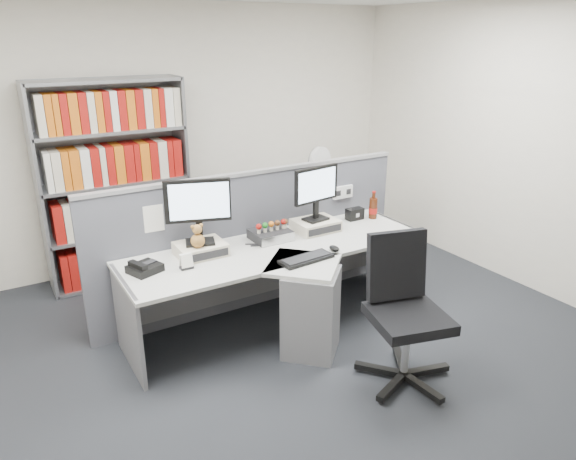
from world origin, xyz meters
TOP-DOWN VIEW (x-y plane):
  - ground at (0.00, 0.00)m, footprint 5.50×5.50m
  - room_shell at (0.00, 0.00)m, footprint 5.04×5.54m
  - partition at (0.00, 1.25)m, footprint 3.00×0.08m
  - desk at (0.00, 0.60)m, footprint 2.60×1.20m
  - monitor_riser_left at (-0.62, 0.98)m, footprint 0.38×0.31m
  - monitor_riser_right at (0.48, 0.98)m, footprint 0.38×0.31m
  - monitor_left at (-0.62, 0.98)m, footprint 0.50×0.23m
  - monitor_right at (0.48, 0.98)m, footprint 0.47×0.18m
  - desktop_pc at (0.03, 0.99)m, footprint 0.32×0.28m
  - figurines at (0.05, 0.98)m, footprint 0.31×0.05m
  - keyboard at (0.05, 0.45)m, footprint 0.45×0.20m
  - mouse at (0.35, 0.50)m, footprint 0.07×0.11m
  - desk_phone at (-1.10, 0.88)m, footprint 0.27×0.26m
  - desk_calendar at (-0.81, 0.79)m, footprint 0.10×0.07m
  - plush_toy at (-0.66, 0.91)m, footprint 0.11×0.11m
  - speaker at (0.97, 1.04)m, footprint 0.16×0.09m
  - cola_bottle at (1.14, 0.98)m, footprint 0.08×0.08m
  - shelving_unit at (-0.90, 2.44)m, footprint 1.41×0.40m
  - filing_cabinet at (1.20, 1.99)m, footprint 0.45×0.61m
  - desk_fan at (1.20, 1.99)m, footprint 0.31×0.19m
  - office_chair at (0.39, -0.29)m, footprint 0.70×0.70m

SIDE VIEW (x-z plane):
  - ground at x=0.00m, z-range 0.00..0.00m
  - filing_cabinet at x=1.20m, z-range 0.00..0.70m
  - desk at x=0.00m, z-range 0.10..0.82m
  - office_chair at x=0.39m, z-range 0.04..1.10m
  - partition at x=0.00m, z-range 0.01..1.29m
  - keyboard at x=0.05m, z-range 0.72..0.75m
  - mouse at x=0.35m, z-range 0.72..0.76m
  - desk_phone at x=-1.10m, z-range 0.71..0.80m
  - desktop_pc at x=0.03m, z-range 0.72..0.80m
  - monitor_riser_left at x=-0.62m, z-range 0.72..0.82m
  - monitor_riser_right at x=0.48m, z-range 0.72..0.82m
  - desk_calendar at x=-0.81m, z-range 0.71..0.83m
  - speaker at x=0.97m, z-range 0.72..0.83m
  - cola_bottle at x=1.14m, z-range 0.69..0.95m
  - figurines at x=0.05m, z-range 0.81..0.90m
  - plush_toy at x=-0.66m, z-range 0.81..1.00m
  - shelving_unit at x=-0.90m, z-range -0.02..1.98m
  - desk_fan at x=1.20m, z-range 0.77..1.30m
  - monitor_right at x=0.48m, z-range 0.87..1.35m
  - monitor_left at x=-0.62m, z-range 0.87..1.39m
  - room_shell at x=0.00m, z-range 0.43..3.15m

